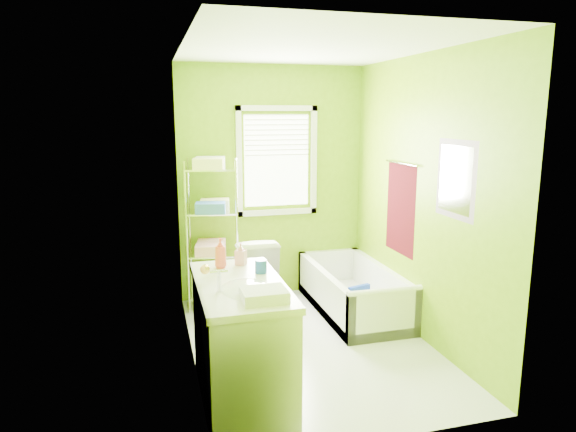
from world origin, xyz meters
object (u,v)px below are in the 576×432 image
object	(u,v)px
bathtub	(354,297)
wire_shelf_unit	(213,218)
vanity	(242,338)
toilet	(253,271)

from	to	relation	value
bathtub	wire_shelf_unit	distance (m)	1.71
vanity	wire_shelf_unit	distance (m)	1.95
bathtub	wire_shelf_unit	size ratio (longest dim) A/B	0.97
vanity	wire_shelf_unit	size ratio (longest dim) A/B	0.73
toilet	wire_shelf_unit	distance (m)	0.72
vanity	wire_shelf_unit	world-z (taller)	wire_shelf_unit
wire_shelf_unit	bathtub	bearing A→B (deg)	-21.06
toilet	wire_shelf_unit	bearing A→B (deg)	-11.51
toilet	wire_shelf_unit	xyz separation A→B (m)	(-0.40, 0.09, 0.59)
bathtub	wire_shelf_unit	xyz separation A→B (m)	(-1.39, 0.54, 0.83)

